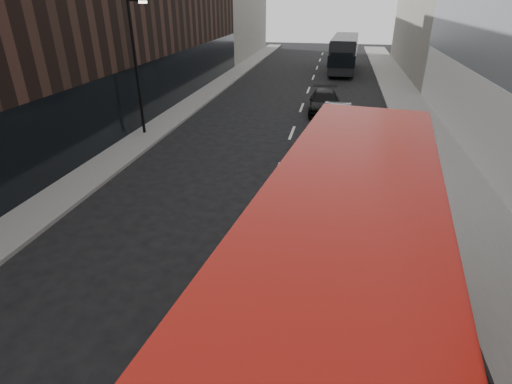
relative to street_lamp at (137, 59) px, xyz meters
The scene contains 9 objects.
sidewalk_right 17.69m from the street_lamp, 24.00° to the left, with size 3.00×80.00×0.15m, color slate.
sidewalk_left 8.12m from the street_lamp, 88.20° to the left, with size 2.00×80.00×0.15m, color slate.
building_left_far 34.24m from the street_lamp, 95.51° to the left, with size 5.00×20.00×13.00m, color slate.
street_lamp is the anchor object (origin of this frame).
red_bus 19.15m from the street_lamp, 55.42° to the right, with size 4.18×11.88×4.71m.
grey_bus 26.59m from the street_lamp, 65.46° to the left, with size 3.04×10.94×3.50m.
car_a 10.77m from the street_lamp, ahead, with size 1.75×4.35×1.48m, color black.
car_b 11.70m from the street_lamp, 17.10° to the left, with size 1.53×4.39×1.45m, color #94979C.
car_c 12.55m from the street_lamp, 35.54° to the left, with size 2.00×4.93×1.43m, color black.
Camera 1 is at (2.34, -2.44, 7.21)m, focal length 28.00 mm.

